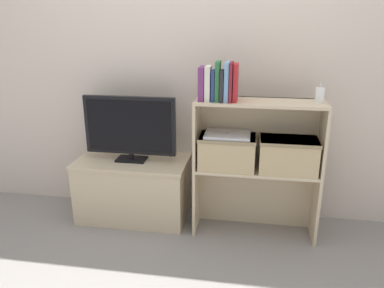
{
  "coord_description": "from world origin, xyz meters",
  "views": [
    {
      "loc": [
        0.4,
        -2.32,
        1.48
      ],
      "look_at": [
        0.0,
        0.14,
        0.65
      ],
      "focal_mm": 35.0,
      "sensor_mm": 36.0,
      "label": 1
    }
  ],
  "objects_px": {
    "book_charcoal": "(222,86)",
    "book_crimson": "(236,83)",
    "book_plum": "(202,84)",
    "book_ivory": "(208,83)",
    "tv": "(130,127)",
    "baby_monitor": "(320,95)",
    "storage_basket_left": "(227,150)",
    "book_skyblue": "(227,82)",
    "book_forest": "(218,81)",
    "book_maroon": "(231,82)",
    "storage_basket_right": "(288,154)",
    "book_navy": "(214,85)",
    "laptop": "(228,135)",
    "tv_stand": "(133,189)"
  },
  "relations": [
    {
      "from": "book_maroon",
      "to": "book_charcoal",
      "type": "bearing_deg",
      "value": 180.0
    },
    {
      "from": "book_plum",
      "to": "book_crimson",
      "type": "height_order",
      "value": "book_crimson"
    },
    {
      "from": "book_ivory",
      "to": "book_maroon",
      "type": "distance_m",
      "value": 0.15
    },
    {
      "from": "book_charcoal",
      "to": "book_skyblue",
      "type": "xyz_separation_m",
      "value": [
        0.03,
        0.0,
        0.03
      ]
    },
    {
      "from": "book_ivory",
      "to": "tv_stand",
      "type": "bearing_deg",
      "value": 169.71
    },
    {
      "from": "book_maroon",
      "to": "tv_stand",
      "type": "bearing_deg",
      "value": 171.76
    },
    {
      "from": "book_ivory",
      "to": "storage_basket_right",
      "type": "height_order",
      "value": "book_ivory"
    },
    {
      "from": "tv",
      "to": "book_forest",
      "type": "bearing_deg",
      "value": -9.19
    },
    {
      "from": "book_plum",
      "to": "book_crimson",
      "type": "relative_size",
      "value": 0.9
    },
    {
      "from": "book_plum",
      "to": "baby_monitor",
      "type": "height_order",
      "value": "book_plum"
    },
    {
      "from": "storage_basket_right",
      "to": "laptop",
      "type": "height_order",
      "value": "laptop"
    },
    {
      "from": "book_maroon",
      "to": "baby_monitor",
      "type": "height_order",
      "value": "book_maroon"
    },
    {
      "from": "storage_basket_right",
      "to": "tv_stand",
      "type": "bearing_deg",
      "value": 175.55
    },
    {
      "from": "book_ivory",
      "to": "book_skyblue",
      "type": "height_order",
      "value": "book_skyblue"
    },
    {
      "from": "storage_basket_right",
      "to": "book_ivory",
      "type": "bearing_deg",
      "value": -178.08
    },
    {
      "from": "tv",
      "to": "storage_basket_left",
      "type": "height_order",
      "value": "tv"
    },
    {
      "from": "book_skyblue",
      "to": "book_forest",
      "type": "bearing_deg",
      "value": 180.0
    },
    {
      "from": "book_navy",
      "to": "storage_basket_left",
      "type": "relative_size",
      "value": 0.51
    },
    {
      "from": "book_maroon",
      "to": "laptop",
      "type": "relative_size",
      "value": 0.82
    },
    {
      "from": "book_ivory",
      "to": "storage_basket_right",
      "type": "bearing_deg",
      "value": 1.92
    },
    {
      "from": "storage_basket_left",
      "to": "book_crimson",
      "type": "bearing_deg",
      "value": -23.48
    },
    {
      "from": "book_skyblue",
      "to": "baby_monitor",
      "type": "distance_m",
      "value": 0.6
    },
    {
      "from": "tv",
      "to": "baby_monitor",
      "type": "bearing_deg",
      "value": -3.16
    },
    {
      "from": "book_plum",
      "to": "book_forest",
      "type": "relative_size",
      "value": 0.86
    },
    {
      "from": "book_charcoal",
      "to": "book_crimson",
      "type": "distance_m",
      "value": 0.09
    },
    {
      "from": "book_charcoal",
      "to": "storage_basket_right",
      "type": "height_order",
      "value": "book_charcoal"
    },
    {
      "from": "tv",
      "to": "book_plum",
      "type": "bearing_deg",
      "value": -10.89
    },
    {
      "from": "book_navy",
      "to": "book_forest",
      "type": "distance_m",
      "value": 0.04
    },
    {
      "from": "book_charcoal",
      "to": "storage_basket_right",
      "type": "bearing_deg",
      "value": 2.3
    },
    {
      "from": "book_navy",
      "to": "book_skyblue",
      "type": "bearing_deg",
      "value": 0.0
    },
    {
      "from": "baby_monitor",
      "to": "storage_basket_left",
      "type": "relative_size",
      "value": 0.33
    },
    {
      "from": "tv",
      "to": "book_charcoal",
      "type": "xyz_separation_m",
      "value": [
        0.68,
        -0.1,
        0.34
      ]
    },
    {
      "from": "tv",
      "to": "book_maroon",
      "type": "relative_size",
      "value": 2.72
    },
    {
      "from": "book_charcoal",
      "to": "book_crimson",
      "type": "bearing_deg",
      "value": -0.0
    },
    {
      "from": "tv",
      "to": "book_navy",
      "type": "xyz_separation_m",
      "value": [
        0.62,
        -0.1,
        0.34
      ]
    },
    {
      "from": "tv",
      "to": "book_ivory",
      "type": "height_order",
      "value": "book_ivory"
    },
    {
      "from": "tv_stand",
      "to": "book_forest",
      "type": "distance_m",
      "value": 1.09
    },
    {
      "from": "tv",
      "to": "book_crimson",
      "type": "height_order",
      "value": "book_crimson"
    },
    {
      "from": "book_ivory",
      "to": "book_crimson",
      "type": "xyz_separation_m",
      "value": [
        0.18,
        -0.0,
        0.01
      ]
    },
    {
      "from": "tv_stand",
      "to": "book_charcoal",
      "type": "xyz_separation_m",
      "value": [
        0.68,
        -0.11,
        0.84
      ]
    },
    {
      "from": "book_ivory",
      "to": "tv",
      "type": "bearing_deg",
      "value": 169.86
    },
    {
      "from": "book_skyblue",
      "to": "laptop",
      "type": "distance_m",
      "value": 0.36
    },
    {
      "from": "book_ivory",
      "to": "book_skyblue",
      "type": "distance_m",
      "value": 0.12
    },
    {
      "from": "book_plum",
      "to": "storage_basket_left",
      "type": "xyz_separation_m",
      "value": [
        0.18,
        0.02,
        -0.46
      ]
    },
    {
      "from": "book_maroon",
      "to": "storage_basket_right",
      "type": "height_order",
      "value": "book_maroon"
    },
    {
      "from": "book_crimson",
      "to": "book_charcoal",
      "type": "bearing_deg",
      "value": 180.0
    },
    {
      "from": "tv_stand",
      "to": "book_navy",
      "type": "xyz_separation_m",
      "value": [
        0.62,
        -0.11,
        0.84
      ]
    },
    {
      "from": "book_maroon",
      "to": "book_crimson",
      "type": "relative_size",
      "value": 1.04
    },
    {
      "from": "book_navy",
      "to": "book_maroon",
      "type": "bearing_deg",
      "value": 0.0
    },
    {
      "from": "book_forest",
      "to": "book_maroon",
      "type": "height_order",
      "value": "book_forest"
    }
  ]
}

